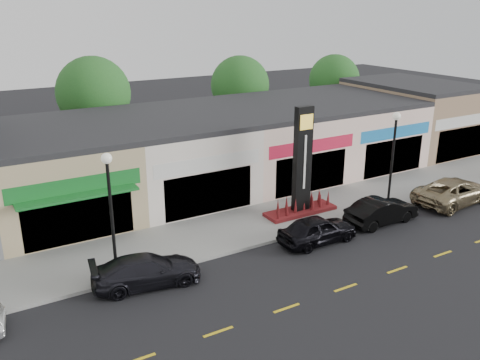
{
  "coord_description": "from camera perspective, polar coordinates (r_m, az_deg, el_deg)",
  "views": [
    {
      "loc": [
        -13.1,
        -16.77,
        11.14
      ],
      "look_at": [
        -1.02,
        4.0,
        2.83
      ],
      "focal_mm": 38.0,
      "sensor_mm": 36.0,
      "label": 1
    }
  ],
  "objects": [
    {
      "name": "ground",
      "position": [
        24.02,
        7.0,
        -8.72
      ],
      "size": [
        120.0,
        120.0,
        0.0
      ],
      "primitive_type": "plane",
      "color": "black",
      "rests_on": "ground"
    },
    {
      "name": "sidewalk",
      "position": [
        27.2,
        1.49,
        -4.94
      ],
      "size": [
        52.0,
        4.3,
        0.15
      ],
      "primitive_type": "cube",
      "color": "gray",
      "rests_on": "ground"
    },
    {
      "name": "curb",
      "position": [
        25.5,
        4.16,
        -6.71
      ],
      "size": [
        52.0,
        0.2,
        0.15
      ],
      "primitive_type": "cube",
      "color": "gray",
      "rests_on": "ground"
    },
    {
      "name": "shop_beige",
      "position": [
        29.91,
        -19.99,
        0.89
      ],
      "size": [
        7.0,
        10.85,
        4.8
      ],
      "color": "tan",
      "rests_on": "ground"
    },
    {
      "name": "shop_cream",
      "position": [
        31.76,
        -7.57,
        2.92
      ],
      "size": [
        7.0,
        10.01,
        4.8
      ],
      "color": "silver",
      "rests_on": "ground"
    },
    {
      "name": "shop_pink_w",
      "position": [
        34.93,
        3.09,
        4.54
      ],
      "size": [
        7.0,
        10.01,
        4.8
      ],
      "color": "beige",
      "rests_on": "ground"
    },
    {
      "name": "shop_pink_e",
      "position": [
        39.11,
        11.75,
        5.75
      ],
      "size": [
        7.0,
        10.01,
        4.8
      ],
      "color": "beige",
      "rests_on": "ground"
    },
    {
      "name": "shop_tan",
      "position": [
        43.96,
        18.67,
        6.93
      ],
      "size": [
        7.0,
        10.01,
        5.3
      ],
      "color": "olive",
      "rests_on": "ground"
    },
    {
      "name": "tree_rear_west",
      "position": [
        37.86,
        -16.12,
        9.33
      ],
      "size": [
        5.2,
        5.2,
        7.83
      ],
      "color": "#382619",
      "rests_on": "ground"
    },
    {
      "name": "tree_rear_mid",
      "position": [
        42.42,
        -0.0,
        10.59
      ],
      "size": [
        4.8,
        4.8,
        7.29
      ],
      "color": "#382619",
      "rests_on": "ground"
    },
    {
      "name": "tree_rear_east",
      "position": [
        48.22,
        10.52,
        10.99
      ],
      "size": [
        4.6,
        4.6,
        6.94
      ],
      "color": "#382619",
      "rests_on": "ground"
    },
    {
      "name": "lamp_west_near",
      "position": [
        21.35,
        -14.33,
        -2.59
      ],
      "size": [
        0.44,
        0.44,
        5.47
      ],
      "color": "black",
      "rests_on": "sidewalk"
    },
    {
      "name": "lamp_east_near",
      "position": [
        29.59,
        16.82,
        3.23
      ],
      "size": [
        0.44,
        0.44,
        5.47
      ],
      "color": "black",
      "rests_on": "sidewalk"
    },
    {
      "name": "pylon_sign",
      "position": [
        27.88,
        6.95,
        0.38
      ],
      "size": [
        4.2,
        1.3,
        6.0
      ],
      "color": "maroon",
      "rests_on": "sidewalk"
    },
    {
      "name": "car_dark_sedan",
      "position": [
        21.84,
        -10.45,
        -9.96
      ],
      "size": [
        2.51,
        4.76,
        1.32
      ],
      "primitive_type": "imported",
      "rotation": [
        0.0,
        0.0,
        1.42
      ],
      "color": "black",
      "rests_on": "ground"
    },
    {
      "name": "car_black_sedan",
      "position": [
        25.32,
        8.7,
        -5.52
      ],
      "size": [
        1.66,
        4.11,
        1.4
      ],
      "primitive_type": "imported",
      "rotation": [
        0.0,
        0.0,
        1.57
      ],
      "color": "black",
      "rests_on": "ground"
    },
    {
      "name": "car_black_conv",
      "position": [
        28.26,
        15.62,
        -3.37
      ],
      "size": [
        1.56,
        4.26,
        1.39
      ],
      "primitive_type": "imported",
      "rotation": [
        0.0,
        0.0,
        1.59
      ],
      "color": "black",
      "rests_on": "ground"
    },
    {
      "name": "car_gold_suv",
      "position": [
        32.47,
        22.84,
        -1.16
      ],
      "size": [
        2.9,
        5.56,
        1.5
      ],
      "primitive_type": "imported",
      "rotation": [
        0.0,
        0.0,
        1.65
      ],
      "color": "#92815D",
      "rests_on": "ground"
    }
  ]
}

